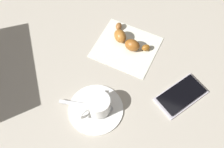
# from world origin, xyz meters

# --- Properties ---
(ground_plane) EXTENTS (1.80, 1.80, 0.00)m
(ground_plane) POSITION_xyz_m (0.00, 0.00, 0.00)
(ground_plane) COLOR #AEA798
(saucer) EXTENTS (0.14, 0.14, 0.01)m
(saucer) POSITION_xyz_m (0.11, -0.02, 0.00)
(saucer) COLOR white
(saucer) RESTS_ON ground
(espresso_cup) EXTENTS (0.08, 0.06, 0.05)m
(espresso_cup) POSITION_xyz_m (0.11, -0.01, 0.03)
(espresso_cup) COLOR white
(espresso_cup) RESTS_ON saucer
(teaspoon) EXTENTS (0.05, 0.14, 0.01)m
(teaspoon) POSITION_xyz_m (0.11, -0.02, 0.01)
(teaspoon) COLOR silver
(teaspoon) RESTS_ON saucer
(sugar_packet) EXTENTS (0.04, 0.07, 0.01)m
(sugar_packet) POSITION_xyz_m (0.08, -0.04, 0.01)
(sugar_packet) COLOR white
(sugar_packet) RESTS_ON saucer
(napkin) EXTENTS (0.17, 0.18, 0.00)m
(napkin) POSITION_xyz_m (-0.11, -0.02, 0.00)
(napkin) COLOR silver
(napkin) RESTS_ON ground
(croissant) EXTENTS (0.09, 0.13, 0.04)m
(croissant) POSITION_xyz_m (-0.12, -0.02, 0.02)
(croissant) COLOR brown
(croissant) RESTS_ON napkin
(cell_phone) EXTENTS (0.15, 0.13, 0.01)m
(cell_phone) POSITION_xyz_m (-0.02, 0.18, 0.00)
(cell_phone) COLOR #BBB5C0
(cell_phone) RESTS_ON ground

